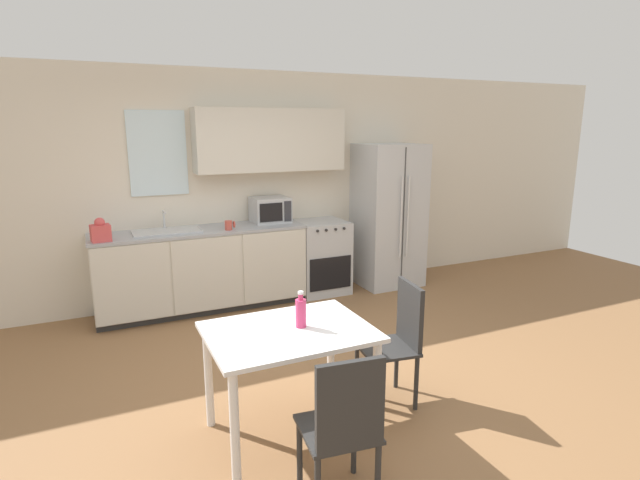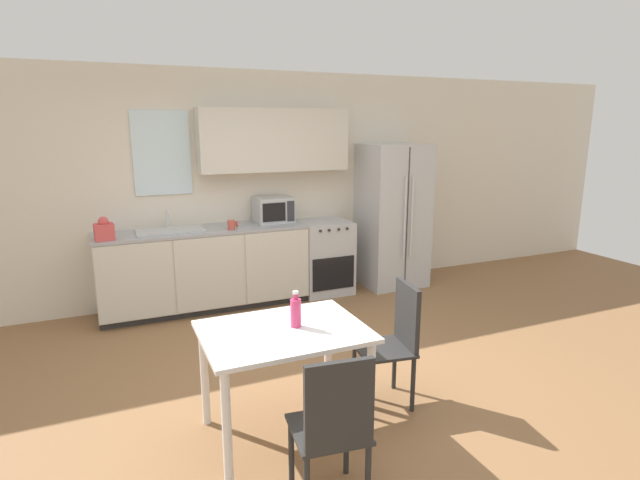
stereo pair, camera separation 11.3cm
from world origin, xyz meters
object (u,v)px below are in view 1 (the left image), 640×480
(coffee_mug, at_px, (229,225))
(dining_chair_near, at_px, (344,423))
(refrigerator, at_px, (388,215))
(dining_chair_side, at_px, (399,334))
(microwave, at_px, (270,210))
(dining_table, at_px, (289,346))
(drink_bottle, at_px, (301,312))
(oven_range, at_px, (320,257))

(coffee_mug, distance_m, dining_chair_near, 3.30)
(refrigerator, xyz_separation_m, dining_chair_side, (-1.51, -2.54, -0.38))
(microwave, distance_m, dining_chair_side, 2.72)
(coffee_mug, distance_m, dining_table, 2.53)
(microwave, distance_m, coffee_mug, 0.63)
(dining_chair_near, xyz_separation_m, drink_bottle, (0.09, 0.79, 0.33))
(dining_chair_side, height_order, drink_bottle, drink_bottle)
(microwave, bearing_deg, dining_table, -107.02)
(oven_range, height_order, dining_chair_near, dining_chair_near)
(dining_table, relative_size, dining_chair_near, 1.14)
(oven_range, distance_m, dining_table, 3.04)
(oven_range, relative_size, drink_bottle, 3.70)
(oven_range, relative_size, dining_chair_near, 0.98)
(microwave, xyz_separation_m, dining_chair_near, (-0.83, -3.51, -0.55))
(refrigerator, xyz_separation_m, microwave, (-1.58, 0.13, 0.17))
(refrigerator, bearing_deg, drink_bottle, -131.93)
(oven_range, xyz_separation_m, drink_bottle, (-1.37, -2.64, 0.41))
(drink_bottle, bearing_deg, dining_chair_near, -96.27)
(coffee_mug, bearing_deg, drink_bottle, -94.14)
(drink_bottle, bearing_deg, coffee_mug, 85.86)
(dining_chair_near, bearing_deg, drink_bottle, 90.31)
(oven_range, xyz_separation_m, refrigerator, (0.96, -0.05, 0.47))
(dining_table, bearing_deg, microwave, 72.98)
(microwave, distance_m, dining_chair_near, 3.65)
(refrigerator, distance_m, dining_table, 3.57)
(dining_chair_side, xyz_separation_m, drink_bottle, (-0.82, -0.05, 0.33))
(coffee_mug, relative_size, drink_bottle, 0.46)
(dining_chair_near, height_order, drink_bottle, drink_bottle)
(microwave, height_order, dining_chair_near, microwave)
(oven_range, height_order, dining_table, oven_range)
(oven_range, bearing_deg, coffee_mug, -172.04)
(microwave, height_order, dining_table, microwave)
(microwave, bearing_deg, oven_range, -7.29)
(refrigerator, xyz_separation_m, coffee_mug, (-2.15, -0.12, 0.07))
(dining_chair_near, distance_m, drink_bottle, 0.86)
(dining_chair_near, bearing_deg, refrigerator, 61.04)
(refrigerator, bearing_deg, oven_range, 177.02)
(microwave, xyz_separation_m, dining_chair_side, (0.07, -2.67, -0.55))
(microwave, relative_size, dining_chair_near, 0.46)
(coffee_mug, bearing_deg, microwave, 23.47)
(dining_chair_near, bearing_deg, dining_chair_side, 49.51)
(microwave, distance_m, drink_bottle, 2.83)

